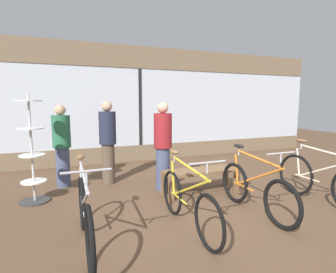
{
  "coord_description": "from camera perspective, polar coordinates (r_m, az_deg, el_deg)",
  "views": [
    {
      "loc": [
        -2.02,
        -3.23,
        1.65
      ],
      "look_at": [
        0.0,
        1.83,
        0.95
      ],
      "focal_mm": 28.0,
      "sensor_mm": 36.0,
      "label": 1
    }
  ],
  "objects": [
    {
      "name": "ground_plane",
      "position": [
        4.15,
        9.82,
        -16.23
      ],
      "size": [
        24.0,
        24.0,
        0.0
      ],
      "primitive_type": "plane",
      "color": "brown"
    },
    {
      "name": "bicycle_far_right",
      "position": [
        4.98,
        30.4,
        -8.23
      ],
      "size": [
        0.46,
        1.78,
        1.05
      ],
      "color": "black",
      "rests_on": "ground_plane"
    },
    {
      "name": "accessory_rack",
      "position": [
        4.88,
        -27.43,
        -4.38
      ],
      "size": [
        0.48,
        0.48,
        1.79
      ],
      "color": "#333333",
      "rests_on": "ground_plane"
    },
    {
      "name": "display_bench",
      "position": [
        4.87,
        7.13,
        -8.05
      ],
      "size": [
        1.4,
        0.44,
        0.45
      ],
      "color": "brown",
      "rests_on": "ground_plane"
    },
    {
      "name": "customer_mid_floor",
      "position": [
        5.52,
        -22.1,
        -1.6
      ],
      "size": [
        0.4,
        0.4,
        1.62
      ],
      "color": "#424C6B",
      "rests_on": "ground_plane"
    },
    {
      "name": "customer_by_window",
      "position": [
        5.46,
        -12.97,
        -0.88
      ],
      "size": [
        0.43,
        0.43,
        1.69
      ],
      "color": "brown",
      "rests_on": "ground_plane"
    },
    {
      "name": "customer_near_rack",
      "position": [
        4.94,
        -1.13,
        -1.7
      ],
      "size": [
        0.46,
        0.46,
        1.67
      ],
      "color": "#424C6B",
      "rests_on": "ground_plane"
    },
    {
      "name": "bicycle_left",
      "position": [
        3.54,
        4.2,
        -13.84
      ],
      "size": [
        0.46,
        1.72,
        1.01
      ],
      "color": "black",
      "rests_on": "ground_plane"
    },
    {
      "name": "bicycle_far_left",
      "position": [
        3.22,
        -17.61,
        -16.04
      ],
      "size": [
        0.46,
        1.78,
        1.04
      ],
      "color": "black",
      "rests_on": "ground_plane"
    },
    {
      "name": "shop_back_wall",
      "position": [
        7.48,
        -6.13,
        7.19
      ],
      "size": [
        12.0,
        0.08,
        3.2
      ],
      "color": "#7A664C",
      "rests_on": "ground_plane"
    },
    {
      "name": "bicycle_right",
      "position": [
        4.2,
        18.39,
        -10.87
      ],
      "size": [
        0.46,
        1.69,
        1.01
      ],
      "color": "black",
      "rests_on": "ground_plane"
    }
  ]
}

